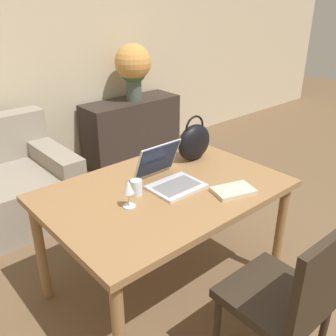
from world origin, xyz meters
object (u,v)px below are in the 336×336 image
Objects in this scene: laptop at (167,174)px; drinking_glass at (136,187)px; handbag at (194,142)px; flower_vase at (133,66)px; chair at (290,295)px; wine_glass at (128,189)px.

drinking_glass is (-0.22, 0.01, -0.02)m from laptop.
flower_vase is at bearing 67.02° from handbag.
flower_vase is (0.68, 1.59, 0.21)m from handbag.
handbag reaches higher than chair.
wine_glass is 0.26× the size of flower_vase.
chair is 0.93m from wine_glass.
laptop reaches higher than wine_glass.
chair is at bearing -78.07° from drinking_glass.
laptop is 1.09× the size of handbag.
chair is 2.88× the size of handbag.
chair is at bearing -69.88° from wine_glass.
wine_glass is (-0.11, -0.08, 0.06)m from drinking_glass.
handbag reaches higher than wine_glass.
handbag is at bearing 69.69° from chair.
flower_vase reaches higher than chair.
drinking_glass is 2.17m from flower_vase.
handbag is 0.52× the size of flower_vase.
laptop is 0.40m from handbag.
laptop is at bearing -2.40° from drinking_glass.
drinking_glass is 0.29× the size of handbag.
drinking_glass is at bearing -166.72° from handbag.
chair is 1.17m from handbag.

